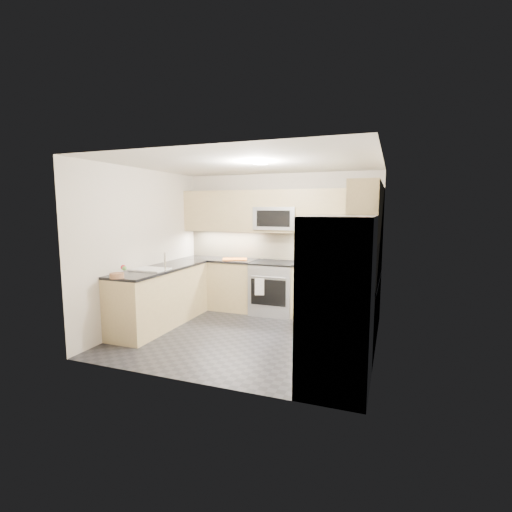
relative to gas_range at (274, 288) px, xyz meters
name	(u,v)px	position (x,y,z in m)	size (l,w,h in m)	color
floor	(248,336)	(0.00, -1.28, -0.46)	(3.60, 3.20, 0.00)	black
ceiling	(247,163)	(0.00, -1.28, 2.04)	(3.60, 3.20, 0.02)	beige
wall_back	(280,243)	(0.00, 0.32, 0.79)	(3.60, 0.02, 2.50)	beige
wall_front	(191,269)	(0.00, -2.88, 0.79)	(3.60, 0.02, 2.50)	beige
wall_left	(144,247)	(-1.80, -1.28, 0.79)	(0.02, 3.20, 2.50)	beige
wall_right	(379,258)	(1.80, -1.28, 0.79)	(0.02, 3.20, 2.50)	beige
base_cab_back_left	(220,284)	(-1.09, 0.02, -0.01)	(1.42, 0.60, 0.90)	tan
base_cab_back_right	(336,293)	(1.09, 0.02, -0.01)	(1.42, 0.60, 0.90)	tan
base_cab_right	(354,313)	(1.50, -1.12, -0.01)	(0.60, 1.70, 0.90)	tan
base_cab_peninsula	(161,298)	(-1.50, -1.28, -0.01)	(0.60, 2.00, 0.90)	tan
countertop_back_left	(219,260)	(-1.09, 0.02, 0.47)	(1.42, 0.63, 0.04)	black
countertop_back_right	(337,266)	(1.09, 0.02, 0.47)	(1.42, 0.63, 0.04)	black
countertop_right	(355,280)	(1.50, -1.12, 0.47)	(0.63, 1.70, 0.04)	black
countertop_peninsula	(160,269)	(-1.50, -1.28, 0.47)	(0.63, 2.00, 0.04)	black
upper_cab_back	(277,211)	(0.00, 0.15, 1.37)	(3.60, 0.35, 0.75)	tan
upper_cab_right	(368,212)	(1.62, -1.00, 1.37)	(0.35, 1.95, 0.75)	tan
backsplash_back	(279,246)	(0.00, 0.32, 0.74)	(3.60, 0.01, 0.51)	#BEAC89
backsplash_right	(379,258)	(1.80, -0.82, 0.74)	(0.01, 2.30, 0.51)	#BEAC89
gas_range	(274,288)	(0.00, 0.00, 0.00)	(0.76, 0.65, 0.91)	#999BA1
range_cooktop	(274,263)	(0.00, 0.00, 0.46)	(0.76, 0.65, 0.03)	black
oven_door_glass	(268,292)	(0.00, -0.33, -0.01)	(0.62, 0.02, 0.45)	black
oven_handle	(268,277)	(0.00, -0.35, 0.26)	(0.02, 0.02, 0.60)	#B2B5BA
microwave	(277,218)	(0.00, 0.12, 1.24)	(0.76, 0.40, 0.40)	#A5A8AD
microwave_door	(273,219)	(0.00, -0.08, 1.24)	(0.60, 0.01, 0.28)	black
refrigerator	(337,304)	(1.45, -2.43, 0.45)	(0.70, 0.90, 1.80)	#A1A5A9
fridge_handle_left	(298,300)	(1.08, -2.61, 0.49)	(0.02, 0.02, 1.20)	#B2B5BA
fridge_handle_right	(306,292)	(1.08, -2.25, 0.49)	(0.02, 0.02, 1.20)	#B2B5BA
sink_basin	(151,274)	(-1.50, -1.53, 0.42)	(0.52, 0.38, 0.16)	white
faucet	(165,262)	(-1.24, -1.53, 0.62)	(0.03, 0.03, 0.28)	silver
utensil_bowl	(365,262)	(1.55, -0.08, 0.57)	(0.29, 0.29, 0.16)	#64C253
cutting_board	(235,259)	(-0.76, 0.00, 0.49)	(0.45, 0.31, 0.01)	#CC5D13
fruit_basket	(117,276)	(-1.51, -2.24, 0.52)	(0.19, 0.19, 0.07)	#986747
fruit_apple	(123,267)	(-1.57, -2.05, 0.60)	(0.07, 0.07, 0.07)	red
fruit_pear	(124,268)	(-1.49, -2.12, 0.60)	(0.06, 0.06, 0.06)	#5A9F44
dish_towel_check	(259,287)	(-0.14, -0.37, 0.10)	(0.16, 0.01, 0.30)	silver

